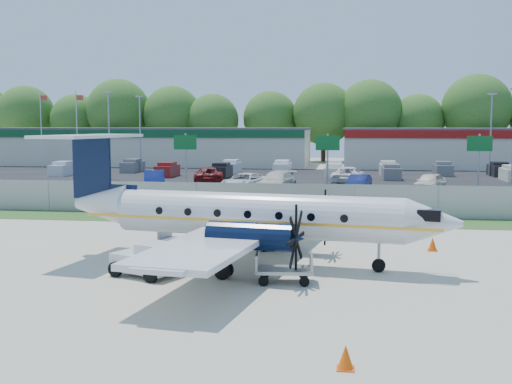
# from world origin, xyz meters

# --- Properties ---
(ground) EXTENTS (170.00, 170.00, 0.00)m
(ground) POSITION_xyz_m (0.00, 0.00, 0.00)
(ground) COLOR beige
(ground) RESTS_ON ground
(grass_verge) EXTENTS (170.00, 4.00, 0.02)m
(grass_verge) POSITION_xyz_m (0.00, 12.00, 0.01)
(grass_verge) COLOR #2D561E
(grass_verge) RESTS_ON ground
(access_road) EXTENTS (170.00, 8.00, 0.02)m
(access_road) POSITION_xyz_m (0.00, 19.00, 0.01)
(access_road) COLOR black
(access_road) RESTS_ON ground
(parking_lot) EXTENTS (170.00, 32.00, 0.02)m
(parking_lot) POSITION_xyz_m (0.00, 40.00, 0.01)
(parking_lot) COLOR black
(parking_lot) RESTS_ON ground
(perimeter_fence) EXTENTS (120.00, 0.06, 1.99)m
(perimeter_fence) POSITION_xyz_m (0.00, 14.00, 1.00)
(perimeter_fence) COLOR gray
(perimeter_fence) RESTS_ON ground
(building_west) EXTENTS (46.40, 12.40, 5.24)m
(building_west) POSITION_xyz_m (-24.00, 61.98, 2.63)
(building_west) COLOR beige
(building_west) RESTS_ON ground
(sign_left) EXTENTS (1.80, 0.26, 5.00)m
(sign_left) POSITION_xyz_m (-8.00, 22.91, 3.61)
(sign_left) COLOR gray
(sign_left) RESTS_ON ground
(sign_mid) EXTENTS (1.80, 0.26, 5.00)m
(sign_mid) POSITION_xyz_m (3.00, 22.91, 3.61)
(sign_mid) COLOR gray
(sign_mid) RESTS_ON ground
(sign_right) EXTENTS (1.80, 0.26, 5.00)m
(sign_right) POSITION_xyz_m (14.00, 22.91, 3.61)
(sign_right) COLOR gray
(sign_right) RESTS_ON ground
(flagpole_west) EXTENTS (1.06, 0.12, 10.00)m
(flagpole_west) POSITION_xyz_m (-35.92, 55.00, 5.64)
(flagpole_west) COLOR silver
(flagpole_west) RESTS_ON ground
(flagpole_east) EXTENTS (1.06, 0.12, 10.00)m
(flagpole_east) POSITION_xyz_m (-30.92, 55.00, 5.64)
(flagpole_east) COLOR silver
(flagpole_east) RESTS_ON ground
(light_pole_nw) EXTENTS (0.90, 0.35, 9.09)m
(light_pole_nw) POSITION_xyz_m (-20.00, 38.00, 5.23)
(light_pole_nw) COLOR gray
(light_pole_nw) RESTS_ON ground
(light_pole_sw) EXTENTS (0.90, 0.35, 9.09)m
(light_pole_sw) POSITION_xyz_m (-20.00, 48.00, 5.23)
(light_pole_sw) COLOR gray
(light_pole_sw) RESTS_ON ground
(light_pole_se) EXTENTS (0.90, 0.35, 9.09)m
(light_pole_se) POSITION_xyz_m (20.00, 48.00, 5.23)
(light_pole_se) COLOR gray
(light_pole_se) RESTS_ON ground
(tree_line) EXTENTS (112.00, 6.00, 14.00)m
(tree_line) POSITION_xyz_m (0.00, 74.00, 0.00)
(tree_line) COLOR #31601C
(tree_line) RESTS_ON ground
(aircraft) EXTENTS (17.10, 16.80, 5.23)m
(aircraft) POSITION_xyz_m (0.59, -0.16, 2.02)
(aircraft) COLOR silver
(aircraft) RESTS_ON ground
(pushback_tug) EXTENTS (2.76, 2.44, 1.28)m
(pushback_tug) POSITION_xyz_m (-2.81, -2.85, 0.61)
(pushback_tug) COLOR silver
(pushback_tug) RESTS_ON ground
(baggage_cart_near) EXTENTS (2.12, 1.63, 0.98)m
(baggage_cart_near) POSITION_xyz_m (-2.91, 2.34, 0.46)
(baggage_cart_near) COLOR gray
(baggage_cart_near) RESTS_ON ground
(baggage_cart_far) EXTENTS (2.16, 1.42, 1.07)m
(baggage_cart_far) POSITION_xyz_m (2.34, -3.13, 0.50)
(baggage_cart_far) COLOR gray
(baggage_cart_far) RESTS_ON ground
(cone_nose) EXTENTS (0.44, 0.44, 0.62)m
(cone_nose) POSITION_xyz_m (8.39, 3.66, 0.29)
(cone_nose) COLOR #EE5007
(cone_nose) RESTS_ON ground
(cone_port_wing) EXTENTS (0.41, 0.41, 0.59)m
(cone_port_wing) POSITION_xyz_m (4.58, -11.11, 0.28)
(cone_port_wing) COLOR #EE5007
(cone_port_wing) RESTS_ON ground
(cone_starboard_wing) EXTENTS (0.41, 0.41, 0.59)m
(cone_starboard_wing) POSITION_xyz_m (-1.28, 9.28, 0.28)
(cone_starboard_wing) COLOR #EE5007
(cone_starboard_wing) RESTS_ON ground
(road_car_mid) EXTENTS (5.26, 3.02, 1.43)m
(road_car_mid) POSITION_xyz_m (0.25, 20.44, 0.00)
(road_car_mid) COLOR navy
(road_car_mid) RESTS_ON ground
(parked_car_a) EXTENTS (3.22, 5.34, 1.66)m
(parked_car_a) POSITION_xyz_m (-12.35, 28.70, 0.00)
(parked_car_a) COLOR navy
(parked_car_a) RESTS_ON ground
(parked_car_b) EXTENTS (4.13, 6.04, 1.53)m
(parked_car_b) POSITION_xyz_m (-4.22, 28.35, 0.00)
(parked_car_b) COLOR silver
(parked_car_b) RESTS_ON ground
(parked_car_c) EXTENTS (3.47, 6.06, 1.65)m
(parked_car_c) POSITION_xyz_m (-1.50, 28.61, 0.00)
(parked_car_c) COLOR beige
(parked_car_c) RESTS_ON ground
(parked_car_d) EXTENTS (2.37, 4.66, 1.46)m
(parked_car_d) POSITION_xyz_m (5.47, 28.89, 0.00)
(parked_car_d) COLOR navy
(parked_car_d) RESTS_ON ground
(parked_car_e) EXTENTS (3.60, 5.12, 1.62)m
(parked_car_e) POSITION_xyz_m (11.40, 29.82, 0.00)
(parked_car_e) COLOR beige
(parked_car_e) RESTS_ON ground
(parked_car_f) EXTENTS (3.85, 6.31, 1.64)m
(parked_car_f) POSITION_xyz_m (-8.66, 34.22, 0.00)
(parked_car_f) COLOR maroon
(parked_car_f) RESTS_ON ground
(parked_car_g) EXTENTS (3.39, 6.39, 1.71)m
(parked_car_g) POSITION_xyz_m (4.55, 35.65, 0.00)
(parked_car_g) COLOR silver
(parked_car_g) RESTS_ON ground
(far_parking_rows) EXTENTS (56.00, 10.00, 1.60)m
(far_parking_rows) POSITION_xyz_m (0.00, 45.00, 0.00)
(far_parking_rows) COLOR gray
(far_parking_rows) RESTS_ON ground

